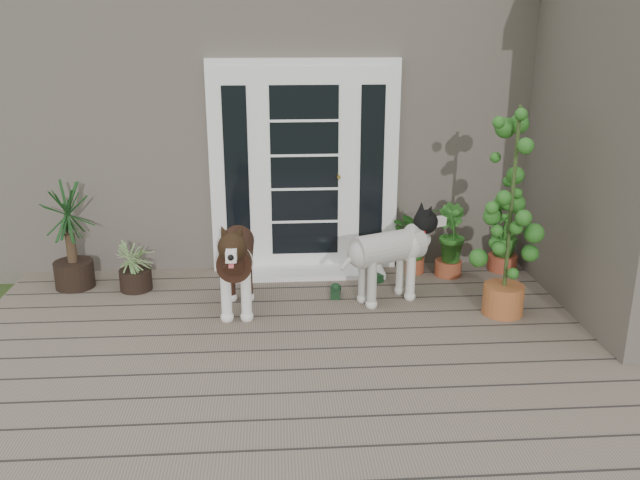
{
  "coord_description": "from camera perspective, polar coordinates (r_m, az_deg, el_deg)",
  "views": [
    {
      "loc": [
        -0.5,
        -4.1,
        2.59
      ],
      "look_at": [
        -0.1,
        1.75,
        0.7
      ],
      "focal_mm": 37.89,
      "sensor_mm": 36.0,
      "label": 1
    }
  ],
  "objects": [
    {
      "name": "herb_c",
      "position": [
        7.26,
        15.24,
        -0.54
      ],
      "size": [
        0.41,
        0.41,
        0.51
      ],
      "primitive_type": "imported",
      "rotation": [
        0.0,
        0.0,
        4.43
      ],
      "color": "#205618",
      "rests_on": "deck"
    },
    {
      "name": "brindle_dog",
      "position": [
        6.01,
        -7.04,
        -2.43
      ],
      "size": [
        0.42,
        0.96,
        0.8
      ],
      "primitive_type": null,
      "rotation": [
        0.0,
        0.0,
        3.14
      ],
      "color": "#381F14",
      "rests_on": "deck"
    },
    {
      "name": "spider_plant",
      "position": [
        6.72,
        -15.41,
        -1.89
      ],
      "size": [
        0.58,
        0.58,
        0.55
      ],
      "primitive_type": null,
      "rotation": [
        0.0,
        0.0,
        0.14
      ],
      "color": "#91AE6B",
      "rests_on": "deck"
    },
    {
      "name": "door_step",
      "position": [
        6.95,
        -1.19,
        -2.73
      ],
      "size": [
        1.6,
        0.4,
        0.05
      ],
      "primitive_type": "cube",
      "color": "white",
      "rests_on": "deck"
    },
    {
      "name": "clog_left",
      "position": [
        6.83,
        4.32,
        -2.94
      ],
      "size": [
        0.29,
        0.35,
        0.1
      ],
      "primitive_type": null,
      "rotation": [
        0.0,
        0.0,
        0.53
      ],
      "color": "#143219",
      "rests_on": "deck"
    },
    {
      "name": "white_dog",
      "position": [
        6.22,
        5.75,
        -1.85
      ],
      "size": [
        1.0,
        0.73,
        0.76
      ],
      "primitive_type": null,
      "rotation": [
        0.0,
        0.0,
        -1.16
      ],
      "color": "white",
      "rests_on": "deck"
    },
    {
      "name": "house_main",
      "position": [
        8.83,
        -0.66,
        11.1
      ],
      "size": [
        7.4,
        4.0,
        3.1
      ],
      "primitive_type": "cube",
      "color": "#665E54",
      "rests_on": "ground"
    },
    {
      "name": "yucca",
      "position": [
        6.9,
        -20.37,
        0.27
      ],
      "size": [
        0.91,
        0.91,
        1.03
      ],
      "primitive_type": null,
      "rotation": [
        0.0,
        0.0,
        0.33
      ],
      "color": "black",
      "rests_on": "deck"
    },
    {
      "name": "sapling",
      "position": [
        5.96,
        15.83,
        2.41
      ],
      "size": [
        0.72,
        0.72,
        1.9
      ],
      "primitive_type": null,
      "rotation": [
        0.0,
        0.0,
        -0.35
      ],
      "color": "#195A1F",
      "rests_on": "deck"
    },
    {
      "name": "door_unit",
      "position": [
        6.85,
        -1.33,
        6.11
      ],
      "size": [
        1.9,
        0.14,
        2.15
      ],
      "primitive_type": "cube",
      "color": "white",
      "rests_on": "deck"
    },
    {
      "name": "herb_b",
      "position": [
        6.98,
        10.84,
        -0.89
      ],
      "size": [
        0.47,
        0.47,
        0.53
      ],
      "primitive_type": "imported",
      "rotation": [
        0.0,
        0.0,
        2.01
      ],
      "color": "#245F1B",
      "rests_on": "deck"
    },
    {
      "name": "herb_a",
      "position": [
        6.99,
        7.88,
        -0.25
      ],
      "size": [
        0.64,
        0.64,
        0.63
      ],
      "primitive_type": "imported",
      "rotation": [
        0.0,
        0.0,
        0.35
      ],
      "color": "#164E19",
      "rests_on": "deck"
    },
    {
      "name": "clog_right",
      "position": [
        6.42,
        1.32,
        -4.39
      ],
      "size": [
        0.15,
        0.27,
        0.08
      ],
      "primitive_type": null,
      "rotation": [
        0.0,
        0.0,
        -0.12
      ],
      "color": "black",
      "rests_on": "deck"
    },
    {
      "name": "deck",
      "position": [
        5.19,
        2.17,
        -11.34
      ],
      "size": [
        6.2,
        4.6,
        0.12
      ],
      "primitive_type": "cube",
      "color": "#6B5B4C",
      "rests_on": "ground"
    }
  ]
}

